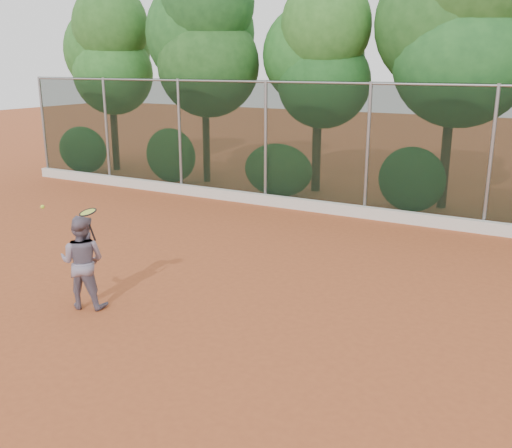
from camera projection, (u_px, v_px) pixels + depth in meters
The scene contains 7 objects.
ground at pixel (227, 311), 9.37m from camera, with size 80.00×80.00×0.00m, color #A34C26.
concrete_curb at pixel (362, 212), 15.08m from camera, with size 24.00×0.20×0.30m, color silver.
tennis_player at pixel (83, 262), 9.37m from camera, with size 0.77×0.60×1.57m, color slate.
chainlink_fence at pixel (368, 147), 14.77m from camera, with size 24.09×0.09×3.50m.
foliage_backdrop at pixel (376, 46), 16.00m from camera, with size 23.70×3.63×7.55m.
tennis_racket at pixel (88, 215), 8.96m from camera, with size 0.37×0.37×0.54m.
tennis_ball_in_flight at pixel (42, 207), 9.69m from camera, with size 0.07×0.07×0.07m.
Camera 1 is at (4.59, -7.32, 3.92)m, focal length 40.00 mm.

